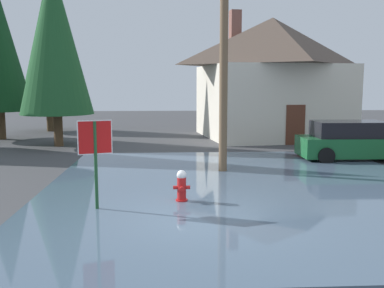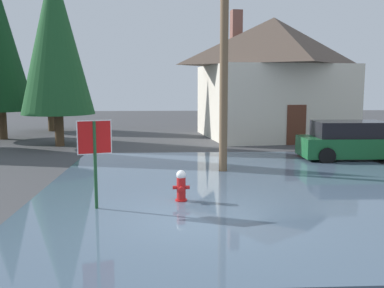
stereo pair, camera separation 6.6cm
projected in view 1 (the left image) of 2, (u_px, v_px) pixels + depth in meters
ground_plane at (201, 224)px, 9.68m from camera, size 80.00×80.00×0.10m
flood_puddle at (243, 187)px, 12.72m from camera, size 11.46×12.77×0.07m
lane_stop_bar at (198, 253)px, 7.84m from camera, size 4.22×0.62×0.01m
stop_sign_near at (95, 147)px, 10.21m from camera, size 0.77×0.26×2.20m
fire_hydrant at (182, 187)px, 11.07m from camera, size 0.43×0.37×0.87m
utility_pole at (224, 31)px, 14.31m from camera, size 1.60×0.28×9.15m
house at (271, 76)px, 24.63m from camera, size 8.81×8.26×7.22m
parked_car at (355, 141)px, 17.36m from camera, size 4.60×2.04×1.56m
pine_tree_mid_left at (47, 48)px, 27.40m from camera, size 3.58×3.58×8.94m
pine_tree_far_center at (54, 39)px, 20.65m from camera, size 3.50×3.50×8.75m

